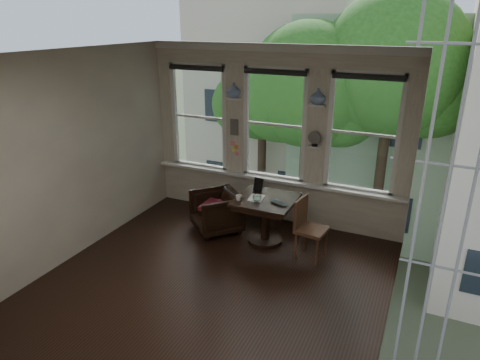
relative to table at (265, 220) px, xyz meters
The scene contains 25 objects.
ground 1.39m from the table, 99.32° to the right, with size 4.50×4.50×0.00m, color black.
ceiling 2.95m from the table, 99.32° to the right, with size 4.50×4.50×0.00m, color silver.
wall_back 1.48m from the table, 103.10° to the left, with size 4.50×4.50×0.00m, color beige.
wall_front 3.75m from the table, 93.47° to the right, with size 4.50×4.50×0.00m, color beige.
wall_left 3.02m from the table, 151.85° to the right, with size 4.50×4.50×0.00m, color beige.
wall_right 2.67m from the table, 32.98° to the right, with size 4.50×4.50×0.00m, color beige.
window_left 2.32m from the table, 150.83° to the left, with size 1.10×0.12×1.90m, color white, non-canonical shape.
window_center 1.63m from the table, 103.10° to the left, with size 1.10×0.12×1.90m, color white, non-canonical shape.
window_right 2.04m from the table, 37.02° to the left, with size 1.10×0.12×1.90m, color white, non-canonical shape.
shelf_left 2.13m from the table, 138.59° to the left, with size 0.26×0.16×0.03m, color white.
shelf_right 1.98m from the table, 58.52° to the left, with size 0.26×0.16×0.03m, color white.
intercom 1.77m from the table, 137.58° to the left, with size 0.14×0.06×0.28m, color #59544F.
sticky_notes 1.55m from the table, 137.41° to the left, with size 0.16×0.01×0.24m, color pink, non-canonical shape.
desk_fan 1.50m from the table, 57.89° to the left, with size 0.20×0.20×0.24m, color #59544F, non-canonical shape.
vase_left 2.25m from the table, 138.59° to the left, with size 0.24×0.24×0.25m, color silver.
vase_right 2.10m from the table, 58.52° to the left, with size 0.24×0.24×0.25m, color silver.
table is the anchor object (origin of this frame).
armchair_left 0.89m from the table, behind, with size 0.73×0.75×0.69m, color black.
cushion_red 0.89m from the table, behind, with size 0.45×0.45×0.06m, color maroon.
side_chair_right 0.82m from the table, 11.52° to the right, with size 0.42×0.42×0.92m, color #3F2916, non-canonical shape.
laptop 0.48m from the table, 31.82° to the right, with size 0.29×0.19×0.02m, color black.
mug 0.60m from the table, 144.11° to the right, with size 0.10×0.10×0.09m, color white.
drinking_glass 0.46m from the table, 118.54° to the right, with size 0.13×0.13×0.10m, color white.
tablet 0.58m from the table, 133.63° to the left, with size 0.16×0.02×0.22m, color black.
papers 0.40m from the table, 162.23° to the right, with size 0.22×0.30×0.00m, color silver.
Camera 1 is at (2.40, -4.40, 3.37)m, focal length 32.00 mm.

